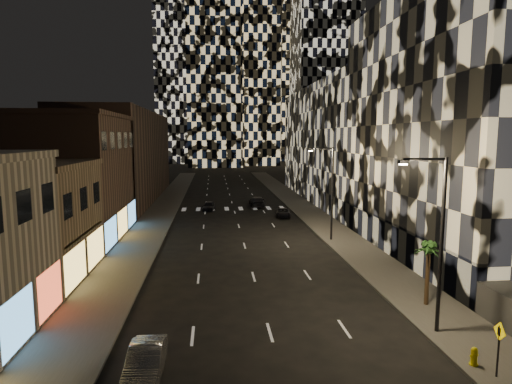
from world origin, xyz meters
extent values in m
cube|color=#47443F|center=(-10.00, 50.00, 0.07)|extent=(4.00, 120.00, 0.15)
cube|color=#47443F|center=(10.00, 50.00, 0.07)|extent=(4.00, 120.00, 0.15)
cube|color=#4C4C47|center=(-7.90, 50.00, 0.07)|extent=(0.20, 120.00, 0.15)
cube|color=#4C4C47|center=(7.90, 50.00, 0.07)|extent=(0.20, 120.00, 0.15)
cube|color=#82694E|center=(-17.00, 21.00, 4.00)|extent=(10.00, 10.00, 8.00)
cube|color=brown|center=(-17.00, 33.50, 6.00)|extent=(10.00, 15.00, 12.00)
cube|color=brown|center=(-17.00, 60.00, 7.00)|extent=(10.00, 40.00, 14.00)
cube|color=#232326|center=(20.00, 24.50, 11.00)|extent=(16.00, 25.00, 22.00)
cube|color=#383838|center=(12.30, 24.50, 1.50)|extent=(0.60, 25.00, 3.00)
cube|color=#232326|center=(20.00, 57.00, 9.00)|extent=(16.00, 40.00, 18.00)
cube|color=black|center=(35.00, 135.00, 50.00)|extent=(20.00, 20.00, 100.00)
cube|color=black|center=(-12.00, 165.00, 60.00)|extent=(24.00, 24.00, 120.00)
cube|color=black|center=(-2.00, 140.00, 47.50)|extent=(18.00, 18.00, 95.00)
cylinder|color=black|center=(8.60, 10.00, 4.65)|extent=(0.20, 0.20, 9.00)
cylinder|color=black|center=(7.50, 10.00, 9.05)|extent=(2.20, 0.14, 0.14)
cube|color=black|center=(6.40, 10.00, 8.93)|extent=(0.50, 0.25, 0.18)
cube|color=#FFEAB2|center=(6.40, 10.00, 8.81)|extent=(0.35, 0.18, 0.06)
cylinder|color=black|center=(8.60, 30.00, 4.65)|extent=(0.20, 0.20, 9.00)
cylinder|color=black|center=(7.50, 30.00, 9.05)|extent=(2.20, 0.14, 0.14)
cube|color=black|center=(6.40, 30.00, 8.93)|extent=(0.50, 0.25, 0.18)
cube|color=#FFEAB2|center=(6.40, 30.00, 8.81)|extent=(0.35, 0.18, 0.06)
imported|color=gray|center=(-5.80, 7.37, 0.67)|extent=(1.43, 4.06, 1.33)
imported|color=black|center=(-3.50, 48.76, 0.63)|extent=(1.92, 3.85, 1.26)
imported|color=black|center=(3.50, 51.28, 0.74)|extent=(2.10, 5.11, 1.48)
imported|color=black|center=(5.96, 43.05, 0.53)|extent=(2.26, 4.04, 1.07)
cylinder|color=yellow|center=(8.50, 6.66, 0.47)|extent=(0.28, 0.28, 0.65)
sphere|color=yellow|center=(8.50, 6.66, 0.83)|extent=(0.28, 0.28, 0.28)
cylinder|color=yellow|center=(8.50, 6.66, 0.58)|extent=(0.41, 0.23, 0.13)
cylinder|color=yellow|center=(8.50, 6.66, 0.18)|extent=(0.39, 0.39, 0.06)
cylinder|color=black|center=(8.89, 5.68, 1.28)|extent=(0.08, 0.08, 2.27)
cube|color=#FFC900|center=(8.89, 5.68, 2.14)|extent=(0.12, 0.80, 0.79)
cube|color=black|center=(8.86, 5.68, 2.14)|extent=(0.04, 0.20, 0.36)
cylinder|color=#47331E|center=(9.80, 13.45, 1.81)|extent=(0.25, 0.25, 3.33)
sphere|color=#1F4719|center=(9.80, 13.45, 3.63)|extent=(0.73, 0.73, 0.73)
cone|color=#1F4719|center=(10.04, 13.55, 3.58)|extent=(1.44, 0.84, 0.88)
cone|color=#1F4719|center=(9.87, 13.70, 3.58)|extent=(0.66, 1.47, 0.88)
cone|color=#1F4719|center=(9.65, 13.66, 3.58)|extent=(1.09, 1.34, 0.88)
cone|color=#1F4719|center=(9.54, 13.46, 3.58)|extent=(1.45, 0.35, 0.88)
cone|color=#1F4719|center=(9.63, 13.25, 3.58)|extent=(1.16, 1.28, 0.88)
cone|color=#1F4719|center=(9.85, 13.19, 3.58)|extent=(0.55, 1.47, 0.88)
cone|color=#1F4719|center=(10.03, 13.33, 3.58)|extent=(1.41, 0.94, 0.88)
camera|label=1|loc=(-2.84, -10.02, 10.14)|focal=30.00mm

